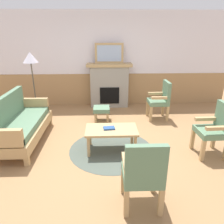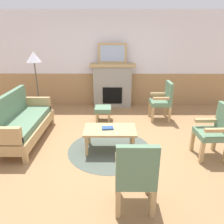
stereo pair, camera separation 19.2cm
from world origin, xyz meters
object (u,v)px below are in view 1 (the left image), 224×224
(fireplace, at_px, (109,85))
(floor_lamp_by_couch, at_px, (31,62))
(framed_picture, at_px, (109,53))
(footstool, at_px, (102,110))
(couch, at_px, (21,124))
(armchair_by_window_left, at_px, (161,99))
(coffee_table, at_px, (111,132))
(armchair_front_left, at_px, (143,172))
(armchair_near_fireplace, at_px, (215,127))
(book_on_table, at_px, (109,128))

(fireplace, height_order, floor_lamp_by_couch, floor_lamp_by_couch)
(framed_picture, xyz_separation_m, footstool, (-0.23, -1.14, -1.28))
(couch, bearing_deg, armchair_by_window_left, 20.47)
(couch, xyz_separation_m, floor_lamp_by_couch, (-0.09, 1.34, 1.05))
(couch, relative_size, floor_lamp_by_couch, 1.07)
(coffee_table, bearing_deg, armchair_front_left, -77.19)
(armchair_by_window_left, bearing_deg, footstool, -176.57)
(coffee_table, bearing_deg, fireplace, 89.26)
(couch, bearing_deg, fireplace, 50.43)
(framed_picture, xyz_separation_m, armchair_near_fireplace, (1.81, -2.81, -1.02))
(fireplace, height_order, armchair_near_fireplace, fireplace)
(fireplace, distance_m, armchair_by_window_left, 1.66)
(book_on_table, xyz_separation_m, armchair_by_window_left, (1.36, 1.53, 0.08))
(framed_picture, distance_m, armchair_by_window_left, 1.95)
(framed_picture, distance_m, armchair_near_fireplace, 3.49)
(book_on_table, xyz_separation_m, armchair_front_left, (0.37, -1.45, 0.08))
(fireplace, bearing_deg, armchair_near_fireplace, -57.21)
(framed_picture, bearing_deg, armchair_near_fireplace, -57.21)
(armchair_front_left, bearing_deg, footstool, 100.29)
(armchair_by_window_left, bearing_deg, fireplace, 140.60)
(fireplace, height_order, framed_picture, framed_picture)
(book_on_table, distance_m, armchair_by_window_left, 2.05)
(armchair_by_window_left, bearing_deg, armchair_near_fireplace, -73.27)
(fireplace, distance_m, armchair_near_fireplace, 3.34)
(armchair_by_window_left, xyz_separation_m, floor_lamp_by_couch, (-3.20, 0.18, 0.91))
(framed_picture, relative_size, armchair_near_fireplace, 0.82)
(book_on_table, bearing_deg, footstool, 96.01)
(armchair_by_window_left, height_order, floor_lamp_by_couch, floor_lamp_by_couch)
(couch, distance_m, coffee_table, 1.84)
(book_on_table, bearing_deg, armchair_front_left, -75.56)
(coffee_table, relative_size, armchair_near_fireplace, 0.98)
(fireplace, distance_m, armchair_front_left, 4.05)
(couch, relative_size, armchair_front_left, 1.84)
(armchair_near_fireplace, relative_size, floor_lamp_by_couch, 0.58)
(framed_picture, xyz_separation_m, armchair_by_window_left, (1.28, -1.05, -1.02))
(couch, bearing_deg, floor_lamp_by_couch, 93.72)
(coffee_table, bearing_deg, couch, 168.10)
(fireplace, relative_size, footstool, 3.25)
(couch, relative_size, armchair_near_fireplace, 1.84)
(coffee_table, relative_size, footstool, 2.40)
(armchair_near_fireplace, bearing_deg, armchair_front_left, -140.86)
(book_on_table, relative_size, footstool, 0.53)
(couch, height_order, armchair_near_fireplace, same)
(armchair_near_fireplace, bearing_deg, coffee_table, 173.31)
(fireplace, xyz_separation_m, book_on_table, (-0.08, -2.59, -0.20))
(armchair_front_left, bearing_deg, framed_picture, 94.18)
(floor_lamp_by_couch, bearing_deg, coffee_table, -42.36)
(fireplace, bearing_deg, framed_picture, 90.00)
(coffee_table, relative_size, armchair_front_left, 0.98)
(framed_picture, height_order, armchair_by_window_left, framed_picture)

